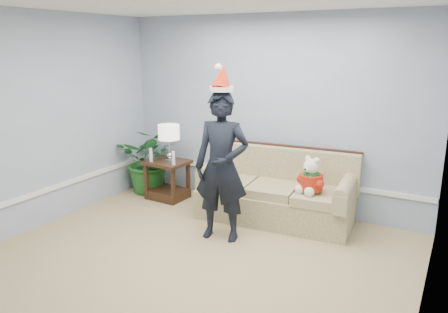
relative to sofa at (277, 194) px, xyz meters
name	(u,v)px	position (x,y,z in m)	size (l,w,h in m)	color
room_shell	(160,150)	(-0.32, -2.08, 1.01)	(4.54, 5.04, 2.74)	tan
wainscot_trim	(146,188)	(-1.49, -0.90, 0.11)	(4.49, 4.99, 0.06)	white
sofa	(277,194)	(0.00, 0.00, 0.00)	(2.09, 1.03, 0.95)	#626831
side_table	(168,184)	(-1.75, -0.07, -0.11)	(0.64, 0.55, 0.59)	#381F14
table_lamp	(169,134)	(-1.66, -0.12, 0.68)	(0.32, 0.32, 0.56)	silver
candle_pair	(162,157)	(-1.72, -0.22, 0.35)	(0.46, 0.05, 0.20)	silver
houseplant	(150,160)	(-2.16, 0.05, 0.19)	(0.94, 0.82, 1.05)	#1A5921
man	(222,167)	(-0.34, -0.89, 0.56)	(0.65, 0.43, 1.78)	black
santa_hat	(222,79)	(-0.34, -0.88, 1.57)	(0.28, 0.32, 0.32)	white
teddy_bear	(311,180)	(0.52, -0.18, 0.33)	(0.37, 0.37, 0.47)	white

